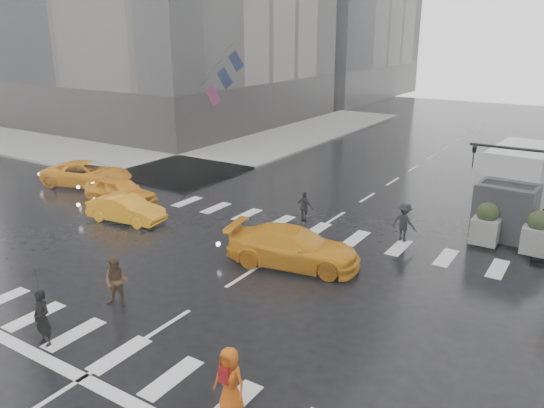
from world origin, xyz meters
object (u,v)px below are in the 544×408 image
Objects in this scene: taxi_mid at (126,209)px; box_truck at (516,185)px; taxi_front at (120,191)px; pedestrian_brown at (116,282)px; pedestrian_orange at (230,381)px.

box_truck reaches higher than taxi_mid.
taxi_mid is at bearing -144.16° from box_truck.
taxi_front is at bearing -152.10° from box_truck.
box_truck is at bearing -66.82° from taxi_front.
pedestrian_brown is 18.71m from box_truck.
taxi_front is at bearing 113.12° from pedestrian_brown.
pedestrian_orange is 18.47m from box_truck.
pedestrian_brown reaches higher than taxi_mid.
taxi_front is 1.08× the size of taxi_mid.
box_truck reaches higher than pedestrian_orange.
pedestrian_orange is 0.45× the size of taxi_mid.
taxi_mid is (-6.08, 6.00, -0.22)m from pedestrian_brown.
pedestrian_orange is at bearing -130.88° from taxi_mid.
pedestrian_brown is 0.99× the size of pedestrian_orange.
pedestrian_orange is at bearing -43.24° from pedestrian_brown.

